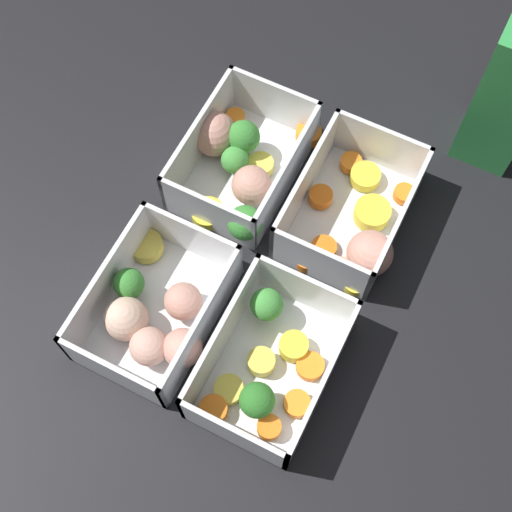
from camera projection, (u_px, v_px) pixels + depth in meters
ground_plane at (256, 265)px, 0.77m from camera, size 4.00×4.00×0.00m
container_near_left at (238, 162)px, 0.79m from camera, size 0.18×0.14×0.07m
container_near_right at (154, 313)px, 0.72m from camera, size 0.17×0.15×0.07m
container_far_left at (355, 221)px, 0.77m from camera, size 0.17×0.12×0.07m
container_far_right at (269, 365)px, 0.70m from camera, size 0.17×0.11×0.07m
juice_carton at (510, 94)px, 0.75m from camera, size 0.07×0.07×0.20m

